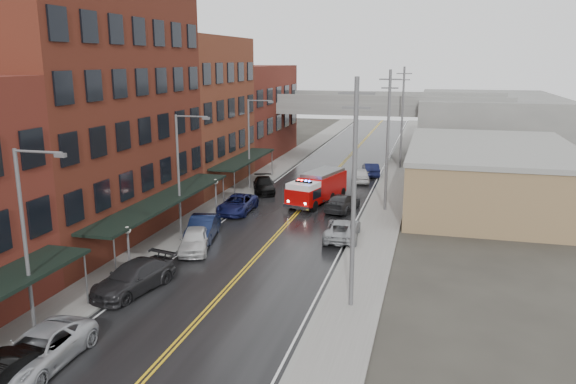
# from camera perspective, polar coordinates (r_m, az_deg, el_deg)

# --- Properties ---
(road) EXTENTS (11.00, 160.00, 0.02)m
(road) POSITION_cam_1_polar(r_m,az_deg,el_deg) (45.69, 0.20, -2.93)
(road) COLOR black
(road) RESTS_ON ground
(sidewalk_left) EXTENTS (3.00, 160.00, 0.15)m
(sidewalk_left) POSITION_cam_1_polar(r_m,az_deg,el_deg) (47.95, -8.28, -2.21)
(sidewalk_left) COLOR slate
(sidewalk_left) RESTS_ON ground
(sidewalk_right) EXTENTS (3.00, 160.00, 0.15)m
(sidewalk_right) POSITION_cam_1_polar(r_m,az_deg,el_deg) (44.49, 9.36, -3.48)
(sidewalk_right) COLOR slate
(sidewalk_right) RESTS_ON ground
(curb_left) EXTENTS (0.30, 160.00, 0.15)m
(curb_left) POSITION_cam_1_polar(r_m,az_deg,el_deg) (47.34, -6.44, -2.35)
(curb_left) COLOR gray
(curb_left) RESTS_ON ground
(curb_right) EXTENTS (0.30, 160.00, 0.15)m
(curb_right) POSITION_cam_1_polar(r_m,az_deg,el_deg) (44.66, 7.25, -3.34)
(curb_right) COLOR gray
(curb_right) RESTS_ON ground
(brick_building_b) EXTENTS (9.00, 20.00, 18.00)m
(brick_building_b) POSITION_cam_1_polar(r_m,az_deg,el_deg) (43.14, -19.79, 7.50)
(brick_building_b) COLOR #521D15
(brick_building_b) RESTS_ON ground
(brick_building_c) EXTENTS (9.00, 15.00, 15.00)m
(brick_building_c) POSITION_cam_1_polar(r_m,az_deg,el_deg) (58.50, -9.99, 7.93)
(brick_building_c) COLOR brown
(brick_building_c) RESTS_ON ground
(brick_building_far) EXTENTS (9.00, 20.00, 12.00)m
(brick_building_far) POSITION_cam_1_polar(r_m,az_deg,el_deg) (74.84, -4.35, 8.08)
(brick_building_far) COLOR #5F2418
(brick_building_far) RESTS_ON ground
(tan_building) EXTENTS (14.00, 22.00, 5.00)m
(tan_building) POSITION_cam_1_polar(r_m,az_deg,el_deg) (53.71, 19.78, 1.48)
(tan_building) COLOR #8D714C
(tan_building) RESTS_ON ground
(right_far_block) EXTENTS (18.00, 30.00, 8.00)m
(right_far_block) POSITION_cam_1_polar(r_m,az_deg,el_deg) (83.24, 19.57, 6.49)
(right_far_block) COLOR slate
(right_far_block) RESTS_ON ground
(awning_1) EXTENTS (2.60, 18.00, 3.09)m
(awning_1) POSITION_cam_1_polar(r_m,az_deg,el_deg) (41.17, -12.43, -0.78)
(awning_1) COLOR black
(awning_1) RESTS_ON ground
(awning_2) EXTENTS (2.60, 13.00, 3.09)m
(awning_2) POSITION_cam_1_polar(r_m,az_deg,el_deg) (56.94, -4.46, 3.36)
(awning_2) COLOR black
(awning_2) RESTS_ON ground
(globe_lamp_1) EXTENTS (0.44, 0.44, 3.12)m
(globe_lamp_1) POSITION_cam_1_polar(r_m,az_deg,el_deg) (34.95, -15.95, -4.66)
(globe_lamp_1) COLOR #59595B
(globe_lamp_1) RESTS_ON ground
(globe_lamp_2) EXTENTS (0.44, 0.44, 3.12)m
(globe_lamp_2) POSITION_cam_1_polar(r_m,az_deg,el_deg) (47.06, -7.36, 0.34)
(globe_lamp_2) COLOR #59595B
(globe_lamp_2) RESTS_ON ground
(street_lamp_0) EXTENTS (2.64, 0.22, 9.00)m
(street_lamp_0) POSITION_cam_1_polar(r_m,az_deg,el_deg) (27.99, -24.86, -3.73)
(street_lamp_0) COLOR #59595B
(street_lamp_0) RESTS_ON ground
(street_lamp_1) EXTENTS (2.64, 0.22, 9.00)m
(street_lamp_1) POSITION_cam_1_polar(r_m,az_deg,el_deg) (41.16, -10.78, 2.43)
(street_lamp_1) COLOR #59595B
(street_lamp_1) RESTS_ON ground
(street_lamp_2) EXTENTS (2.64, 0.22, 9.00)m
(street_lamp_2) POSITION_cam_1_polar(r_m,az_deg,el_deg) (55.84, -3.76, 5.46)
(street_lamp_2) COLOR #59595B
(street_lamp_2) RESTS_ON ground
(utility_pole_0) EXTENTS (1.80, 0.24, 12.00)m
(utility_pole_0) POSITION_cam_1_polar(r_m,az_deg,el_deg) (28.48, 6.71, 0.06)
(utility_pole_0) COLOR #59595B
(utility_pole_0) RESTS_ON ground
(utility_pole_1) EXTENTS (1.80, 0.24, 12.00)m
(utility_pole_1) POSITION_cam_1_polar(r_m,az_deg,el_deg) (48.06, 10.10, 5.36)
(utility_pole_1) COLOR #59595B
(utility_pole_1) RESTS_ON ground
(utility_pole_2) EXTENTS (1.80, 0.24, 12.00)m
(utility_pole_2) POSITION_cam_1_polar(r_m,az_deg,el_deg) (67.89, 11.53, 7.57)
(utility_pole_2) COLOR #59595B
(utility_pole_2) RESTS_ON ground
(overpass) EXTENTS (40.00, 10.00, 7.50)m
(overpass) POSITION_cam_1_polar(r_m,az_deg,el_deg) (75.58, 6.34, 8.07)
(overpass) COLOR slate
(overpass) RESTS_ON ground
(fire_truck) EXTENTS (4.59, 8.06, 2.81)m
(fire_truck) POSITION_cam_1_polar(r_m,az_deg,el_deg) (50.92, 2.96, 0.51)
(fire_truck) COLOR #A20807
(fire_truck) RESTS_ON ground
(parked_car_left_2) EXTENTS (2.66, 5.60, 1.54)m
(parked_car_left_2) POSITION_cam_1_polar(r_m,az_deg,el_deg) (26.93, -23.90, -14.43)
(parked_car_left_2) COLOR #A6A8AE
(parked_car_left_2) RESTS_ON ground
(parked_car_left_3) EXTENTS (3.41, 5.97, 1.63)m
(parked_car_left_3) POSITION_cam_1_polar(r_m,az_deg,el_deg) (33.15, -15.43, -8.37)
(parked_car_left_3) COLOR #242426
(parked_car_left_3) RESTS_ON ground
(parked_car_left_4) EXTENTS (3.14, 5.03, 1.60)m
(parked_car_left_4) POSITION_cam_1_polar(r_m,az_deg,el_deg) (38.92, -9.45, -4.82)
(parked_car_left_4) COLOR silver
(parked_car_left_4) RESTS_ON ground
(parked_car_left_5) EXTENTS (2.71, 5.33, 1.68)m
(parked_car_left_5) POSITION_cam_1_polar(r_m,az_deg,el_deg) (41.43, -8.67, -3.61)
(parked_car_left_5) COLOR black
(parked_car_left_5) RESTS_ON ground
(parked_car_left_6) EXTENTS (2.59, 5.39, 1.48)m
(parked_car_left_6) POSITION_cam_1_polar(r_m,az_deg,el_deg) (48.17, -5.16, -1.23)
(parked_car_left_6) COLOR #121747
(parked_car_left_6) RESTS_ON ground
(parked_car_left_7) EXTENTS (3.64, 5.43, 1.46)m
(parked_car_left_7) POSITION_cam_1_polar(r_m,az_deg,el_deg) (55.31, -2.46, 0.71)
(parked_car_left_7) COLOR black
(parked_car_left_7) RESTS_ON ground
(parked_car_right_0) EXTENTS (2.73, 5.37, 1.45)m
(parked_car_right_0) POSITION_cam_1_polar(r_m,az_deg,el_deg) (41.15, 5.53, -3.80)
(parked_car_right_0) COLOR #93969A
(parked_car_right_0) RESTS_ON ground
(parked_car_right_1) EXTENTS (2.85, 5.31, 1.46)m
(parked_car_right_1) POSITION_cam_1_polar(r_m,az_deg,el_deg) (48.77, 5.54, -1.06)
(parked_car_right_1) COLOR #262729
(parked_car_right_1) RESTS_ON ground
(parked_car_right_2) EXTENTS (2.56, 4.77, 1.54)m
(parked_car_right_2) POSITION_cam_1_polar(r_m,az_deg,el_deg) (60.34, 7.38, 1.72)
(parked_car_right_2) COLOR silver
(parked_car_right_2) RESTS_ON ground
(parked_car_right_3) EXTENTS (2.54, 4.72, 1.48)m
(parked_car_right_3) POSITION_cam_1_polar(r_m,az_deg,el_deg) (63.89, 8.40, 2.30)
(parked_car_right_3) COLOR black
(parked_car_right_3) RESTS_ON ground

